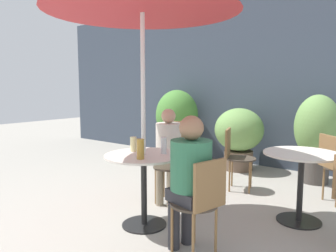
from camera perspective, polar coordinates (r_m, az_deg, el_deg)
The scene contains 17 objects.
ground_plane at distance 3.52m, azimuth -8.96°, elevation -16.95°, with size 20.00×20.00×0.00m, color #9E998E.
storefront_wall at distance 6.09m, azimuth 15.03°, elevation 7.46°, with size 10.00×0.06×3.00m.
cafe_table_near at distance 3.35m, azimuth -4.23°, elevation -8.08°, with size 0.79×0.79×0.74m.
cafe_table_far at distance 3.70m, azimuth 22.17°, elevation -7.21°, with size 0.78×0.78×0.74m.
bistro_chair_0 at distance 2.75m, azimuth 5.87°, elevation -12.38°, with size 0.43×0.42×0.84m.
bistro_chair_1 at distance 4.10m, azimuth 0.74°, elevation -5.86°, with size 0.42×0.44×0.84m.
bistro_chair_2 at distance 5.59m, azimuth 2.43°, elevation -2.39°, with size 0.45×0.46×0.84m.
bistro_chair_3 at distance 4.59m, azimuth 11.50°, elevation -4.59°, with size 0.45×0.43×0.84m.
bistro_chair_4 at distance 4.44m, azimuth 27.04°, elevation -5.62°, with size 0.46×0.46×0.84m.
seated_person_0 at distance 2.79m, azimuth 3.81°, elevation -8.02°, with size 0.39×0.37×1.18m.
seated_person_1 at distance 3.93m, azimuth 0.02°, elevation -3.74°, with size 0.33×0.35×1.16m.
beer_glass_0 at distance 3.09m, azimuth -4.84°, elevation -4.00°, with size 0.07×0.07×0.19m.
beer_glass_1 at distance 3.32m, azimuth -0.75°, elevation -3.41°, with size 0.06×0.06×0.17m.
beer_glass_2 at distance 3.46m, azimuth -6.09°, elevation -3.15°, with size 0.07×0.07×0.15m.
potted_plant_0 at distance 6.40m, azimuth 1.56°, elevation 1.13°, with size 0.82×0.82×1.35m.
potted_plant_1 at distance 5.67m, azimuth 12.25°, elevation -1.34°, with size 0.82×0.82×1.05m.
potted_plant_2 at distance 5.24m, azimuth 24.53°, elevation -0.96°, with size 0.64×0.64×1.30m.
Camera 1 is at (2.36, -2.19, 1.42)m, focal length 35.00 mm.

